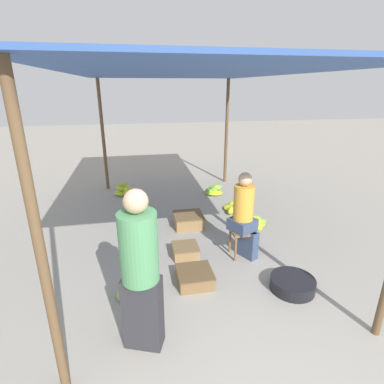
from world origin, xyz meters
TOP-DOWN VIEW (x-y plane):
  - canopy_post_front_left at (-1.57, 0.30)m, footprint 0.08×0.08m
  - canopy_post_back_left at (-1.57, 5.80)m, footprint 0.08×0.08m
  - canopy_post_back_right at (1.57, 5.80)m, footprint 0.08×0.08m
  - canopy_tarp at (0.00, 3.05)m, footprint 3.53×5.90m
  - vendor_foreground at (-0.86, 0.64)m, footprint 0.46×0.46m
  - stool at (0.68, 2.06)m, footprint 0.34×0.34m
  - vendor_seated at (0.70, 2.05)m, footprint 0.46×0.46m
  - basin_black at (1.06, 1.15)m, footprint 0.57×0.57m
  - banana_pile_left_0 at (-0.96, 1.39)m, footprint 0.50×0.40m
  - banana_pile_left_1 at (-0.82, 4.20)m, footprint 0.69×0.59m
  - banana_pile_left_2 at (-1.15, 5.24)m, footprint 0.43×0.44m
  - banana_pile_right_0 at (1.25, 3.04)m, footprint 0.65×0.57m
  - banana_pile_right_1 at (1.22, 3.79)m, footprint 0.61×0.58m
  - banana_pile_right_2 at (1.00, 4.84)m, footprint 0.45×0.45m
  - crate_near at (-0.17, 2.21)m, footprint 0.39×0.39m
  - crate_mid at (0.07, 3.25)m, footprint 0.54×0.54m
  - crate_far at (-0.16, 1.52)m, footprint 0.47×0.47m

SIDE VIEW (x-z plane):
  - banana_pile_left_1 at x=-0.82m, z-range -0.02..0.13m
  - banana_pile_right_0 at x=1.25m, z-range -0.02..0.15m
  - banana_pile_left_0 at x=-0.96m, z-range -0.01..0.14m
  - basin_black at x=1.06m, z-range 0.00..0.16m
  - banana_pile_right_1 at x=1.22m, z-range -0.05..0.21m
  - crate_near at x=-0.17m, z-range 0.00..0.18m
  - crate_far at x=-0.16m, z-range 0.00..0.19m
  - banana_pile_right_2 at x=1.00m, z-range -0.03..0.23m
  - banana_pile_left_2 at x=-1.15m, z-range -0.05..0.28m
  - crate_mid at x=0.07m, z-range 0.00..0.23m
  - stool at x=0.68m, z-range 0.13..0.57m
  - vendor_seated at x=0.70m, z-range 0.03..1.37m
  - vendor_foreground at x=-0.86m, z-range 0.03..1.71m
  - canopy_post_front_left at x=-1.57m, z-range 0.00..2.68m
  - canopy_post_back_left at x=-1.57m, z-range 0.00..2.68m
  - canopy_post_back_right at x=1.57m, z-range 0.00..2.68m
  - canopy_tarp at x=0.00m, z-range 2.68..2.72m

